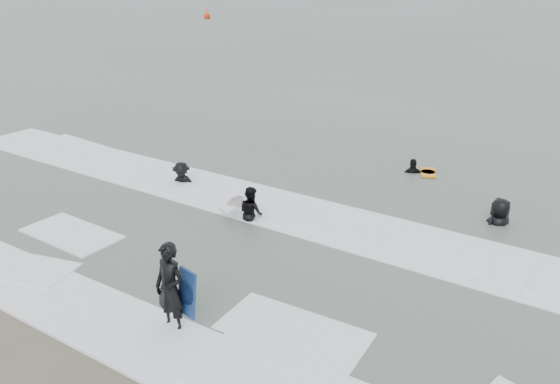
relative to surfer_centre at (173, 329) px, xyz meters
The scene contains 9 objects.
ground 0.76m from the surfer_centre, behind, with size 320.00×320.00×0.00m, color brown.
surfer_centre is the anchor object (origin of this frame).
surfer_wading 5.30m from the surfer_centre, 109.30° to the left, with size 0.77×0.60×1.58m, color black.
surfer_breaker 8.02m from the surfer_centre, 131.75° to the left, with size 1.07×0.61×1.65m, color black.
surfer_right_near 11.35m from the surfer_centre, 86.49° to the left, with size 0.99×0.41×1.69m, color black.
surfer_right_far 9.61m from the surfer_centre, 63.81° to the left, with size 0.95×0.62×1.94m, color black.
surf_foam 3.79m from the surfer_centre, 101.60° to the left, with size 30.03×9.06×0.09m.
bodyboards 5.59m from the surfer_centre, 92.40° to the left, with size 4.14×11.96×1.25m.
buoy 78.51m from the surfer_centre, 130.12° to the left, with size 1.00×1.00×1.65m.
Camera 1 is at (7.56, -6.40, 6.62)m, focal length 35.00 mm.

